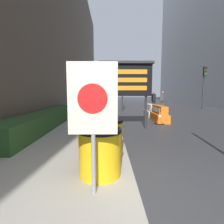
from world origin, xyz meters
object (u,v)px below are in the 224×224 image
barrel_drum_back (103,128)px  barrel_drum_foreground (100,152)px  traffic_light_near_curb (123,76)px  traffic_cone_mid (160,117)px  warning_sign (93,106)px  jersey_barrier_orange_near (159,114)px  jersey_barrier_white (151,111)px  barrel_drum_middle (107,137)px  traffic_cone_near (154,111)px  message_board (126,80)px  traffic_light_far_side (204,78)px  pedestrian_worker (162,99)px  pedestrian_passerby (154,99)px

barrel_drum_back → barrel_drum_foreground: bearing=-89.5°
traffic_light_near_curb → traffic_cone_mid: bearing=-76.7°
warning_sign → jersey_barrier_orange_near: 7.61m
warning_sign → jersey_barrier_white: size_ratio=1.01×
barrel_drum_middle → traffic_cone_mid: barrel_drum_middle is taller
traffic_cone_near → traffic_light_near_curb: 4.42m
barrel_drum_foreground → barrel_drum_middle: 0.99m
message_board → traffic_light_far_side: 11.85m
message_board → pedestrian_worker: message_board is taller
barrel_drum_foreground → jersey_barrier_orange_near: (2.86, 6.39, -0.17)m
traffic_cone_mid → pedestrian_passerby: size_ratio=0.43×
pedestrian_passerby → warning_sign: bearing=-21.8°
traffic_light_far_side → pedestrian_passerby: size_ratio=2.37×
warning_sign → traffic_cone_near: size_ratio=2.59×
traffic_cone_near → traffic_light_near_curb: (-1.84, 3.10, 2.57)m
traffic_cone_near → message_board: bearing=-120.7°
traffic_cone_mid → traffic_light_near_curb: traffic_light_near_curb is taller
barrel_drum_foreground → jersey_barrier_white: size_ratio=0.45×
barrel_drum_back → traffic_light_far_side: 14.59m
barrel_drum_foreground → message_board: message_board is taller
message_board → barrel_drum_back: bearing=-108.7°
barrel_drum_middle → traffic_light_near_curb: 10.77m
barrel_drum_middle → warning_sign: size_ratio=0.45×
barrel_drum_foreground → traffic_light_far_side: bearing=56.1°
jersey_barrier_orange_near → pedestrian_passerby: 5.97m
barrel_drum_foreground → pedestrian_passerby: size_ratio=0.49×
warning_sign → message_board: (0.93, 5.19, 0.73)m
barrel_drum_middle → jersey_barrier_orange_near: barrel_drum_middle is taller
message_board → traffic_light_near_curb: (0.38, 6.83, 0.81)m
warning_sign → message_board: size_ratio=0.63×
warning_sign → jersey_barrier_orange_near: bearing=67.3°
jersey_barrier_white → traffic_light_near_curb: bearing=118.0°
jersey_barrier_white → pedestrian_worker: bearing=63.9°
barrel_drum_back → traffic_cone_mid: (2.66, 3.60, -0.20)m
barrel_drum_foreground → message_board: size_ratio=0.28×
warning_sign → traffic_cone_near: (3.15, 8.92, -1.02)m
warning_sign → traffic_cone_near: bearing=70.6°
barrel_drum_middle → barrel_drum_back: bearing=96.9°
barrel_drum_middle → traffic_light_far_side: size_ratio=0.21×
barrel_drum_back → warning_sign: (-0.04, -2.55, 0.82)m
barrel_drum_foreground → traffic_cone_mid: (2.64, 5.57, -0.20)m
jersey_barrier_orange_near → jersey_barrier_white: (-0.00, 2.02, -0.03)m
message_board → jersey_barrier_orange_near: 3.17m
pedestrian_passerby → jersey_barrier_white: bearing=-21.1°
barrel_drum_middle → jersey_barrier_white: bearing=69.6°
jersey_barrier_orange_near → jersey_barrier_white: bearing=90.0°
traffic_light_near_curb → barrel_drum_back: bearing=-97.6°
jersey_barrier_orange_near → traffic_cone_mid: jersey_barrier_orange_near is taller
barrel_drum_back → pedestrian_passerby: bearing=68.5°
traffic_light_near_curb → barrel_drum_foreground: bearing=-96.3°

